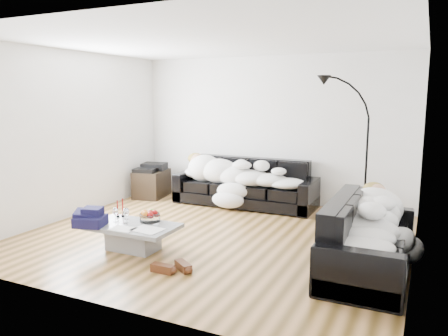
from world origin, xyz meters
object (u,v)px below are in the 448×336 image
at_px(stereo, 151,167).
at_px(floor_lamp, 366,160).
at_px(wine_glass_c, 126,216).
at_px(candle_left, 118,209).
at_px(wine_glass_b, 115,215).
at_px(shoes, 172,267).
at_px(sofa_back, 245,183).
at_px(sofa_right, 370,235).
at_px(fruit_bowl, 150,215).
at_px(sleeper_back, 244,170).
at_px(coffee_table, 133,237).
at_px(av_cabinet, 152,184).
at_px(sleeper_right, 371,215).
at_px(candle_right, 123,208).
at_px(wine_glass_a, 127,214).

bearing_deg(stereo, floor_lamp, -15.08).
relative_size(wine_glass_c, floor_lamp, 0.10).
distance_m(candle_left, stereo, 2.60).
xyz_separation_m(wine_glass_b, shoes, (1.09, -0.40, -0.36)).
xyz_separation_m(candle_left, floor_lamp, (2.83, 2.21, 0.54)).
relative_size(sofa_back, stereo, 5.61).
height_order(sofa_right, shoes, sofa_right).
xyz_separation_m(sofa_back, floor_lamp, (2.05, -0.29, 0.57)).
distance_m(sofa_right, stereo, 4.65).
bearing_deg(fruit_bowl, floor_lamp, 43.47).
relative_size(fruit_bowl, floor_lamp, 0.13).
height_order(sleeper_back, wine_glass_c, sleeper_back).
bearing_deg(floor_lamp, coffee_table, -157.36).
height_order(coffee_table, av_cabinet, av_cabinet).
distance_m(sofa_right, floor_lamp, 1.93).
bearing_deg(fruit_bowl, sleeper_right, 8.32).
bearing_deg(stereo, coffee_table, -72.89).
relative_size(candle_right, floor_lamp, 0.12).
bearing_deg(sofa_back, floor_lamp, -7.98).
xyz_separation_m(av_cabinet, floor_lamp, (3.92, -0.15, 0.72)).
distance_m(sofa_right, coffee_table, 2.81).
bearing_deg(floor_lamp, wine_glass_b, -160.70).
height_order(wine_glass_a, candle_left, candle_left).
height_order(sleeper_right, wine_glass_c, sleeper_right).
relative_size(wine_glass_a, shoes, 0.34).
height_order(sofa_right, wine_glass_a, sofa_right).
bearing_deg(sofa_right, wine_glass_c, 101.43).
relative_size(candle_left, candle_right, 0.91).
height_order(sofa_back, sleeper_back, sleeper_back).
xyz_separation_m(coffee_table, shoes, (0.81, -0.38, -0.11)).
relative_size(fruit_bowl, wine_glass_a, 1.70).
xyz_separation_m(fruit_bowl, stereo, (-1.59, 2.35, 0.17)).
relative_size(fruit_bowl, wine_glass_b, 1.49).
distance_m(candle_right, floor_lamp, 3.56).
bearing_deg(wine_glass_a, floor_lamp, 40.51).
bearing_deg(sleeper_right, sofa_back, 48.14).
bearing_deg(sleeper_back, candle_right, -106.84).
relative_size(candle_left, floor_lamp, 0.11).
bearing_deg(av_cabinet, candle_left, -75.46).
relative_size(sleeper_right, shoes, 3.71).
xyz_separation_m(sofa_right, av_cabinet, (-4.21, 1.96, -0.14)).
bearing_deg(candle_right, av_cabinet, 116.25).
bearing_deg(wine_glass_a, wine_glass_b, -121.20).
bearing_deg(coffee_table, av_cabinet, 120.07).
bearing_deg(sofa_right, candle_left, 97.11).
bearing_deg(coffee_table, sleeper_right, 12.07).
distance_m(sofa_back, candle_right, 2.55).
bearing_deg(fruit_bowl, candle_right, 174.91).
bearing_deg(candle_right, shoes, -28.60).
distance_m(fruit_bowl, stereo, 2.84).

